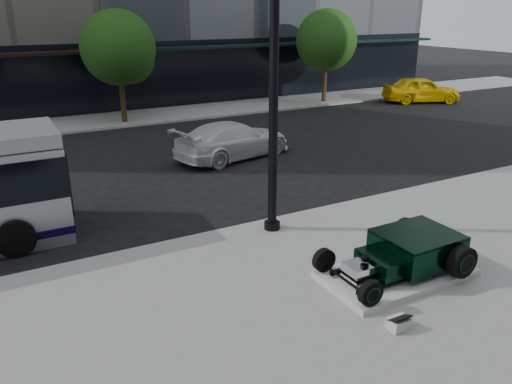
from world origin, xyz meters
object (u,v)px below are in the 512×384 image
white_sedan (233,140)px  lamppost (274,95)px  yellow_taxi (421,90)px  hot_rod (409,250)px

white_sedan → lamppost: bearing=148.3°
lamppost → white_sedan: size_ratio=1.54×
white_sedan → yellow_taxi: yellow_taxi is taller
white_sedan → yellow_taxi: bearing=-84.7°
yellow_taxi → hot_rod: bearing=157.1°
hot_rod → yellow_taxi: yellow_taxi is taller
lamppost → yellow_taxi: 22.88m
hot_rod → white_sedan: size_ratio=0.63×
lamppost → yellow_taxi: (18.72, 12.83, -2.95)m
yellow_taxi → lamppost: bearing=147.9°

